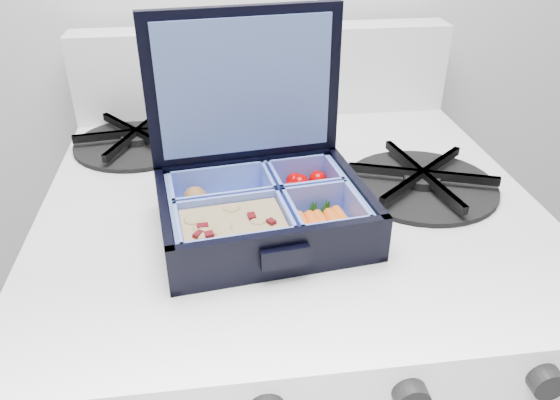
{
  "coord_description": "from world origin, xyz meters",
  "views": [
    {
      "loc": [
        -0.06,
        1.16,
        1.14
      ],
      "look_at": [
        -0.0,
        1.63,
        0.86
      ],
      "focal_mm": 35.0,
      "sensor_mm": 36.0,
      "label": 1
    }
  ],
  "objects": [
    {
      "name": "bento_box",
      "position": [
        -0.02,
        1.62,
        0.85
      ],
      "size": [
        0.22,
        0.18,
        0.05
      ],
      "primitive_type": null,
      "rotation": [
        0.0,
        0.0,
        0.12
      ],
      "color": "black",
      "rests_on": "stove"
    },
    {
      "name": "fork",
      "position": [
        -0.01,
        1.73,
        0.83
      ],
      "size": [
        0.06,
        0.19,
        0.01
      ],
      "primitive_type": null,
      "rotation": [
        0.0,
        0.0,
        -0.18
      ],
      "color": "silver",
      "rests_on": "stove"
    },
    {
      "name": "burner_grate_rear",
      "position": [
        -0.17,
        1.85,
        0.84
      ],
      "size": [
        0.19,
        0.19,
        0.02
      ],
      "primitive_type": "cylinder",
      "rotation": [
        0.0,
        0.0,
        0.13
      ],
      "color": "black",
      "rests_on": "stove"
    },
    {
      "name": "burner_grate",
      "position": [
        0.17,
        1.69,
        0.84
      ],
      "size": [
        0.23,
        0.23,
        0.03
      ],
      "primitive_type": "cylinder",
      "rotation": [
        0.0,
        0.0,
        -0.35
      ],
      "color": "black",
      "rests_on": "stove"
    }
  ]
}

